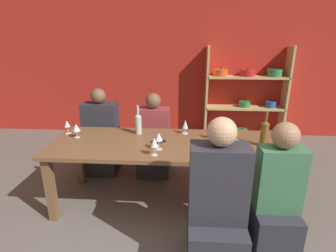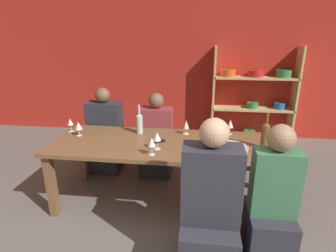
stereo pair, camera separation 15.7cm
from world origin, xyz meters
name	(u,v)px [view 2 (the right image)]	position (x,y,z in m)	size (l,w,h in m)	color
wall_back_red	(189,62)	(0.00, 3.83, 1.35)	(8.80, 0.06, 2.70)	red
shelf_unit	(254,102)	(1.16, 3.63, 0.69)	(1.42, 0.30, 1.65)	tan
dining_table	(167,150)	(-0.10, 1.48, 0.64)	(2.42, 0.89, 0.73)	brown
mixing_bowl	(231,150)	(0.52, 1.26, 0.77)	(0.32, 0.32, 0.08)	#B7BABC
wine_bottle_green	(265,135)	(0.87, 1.46, 0.87)	(0.08, 0.08, 0.36)	brown
wine_bottle_dark	(139,123)	(-0.45, 1.73, 0.85)	(0.07, 0.07, 0.33)	#B2C6C1
wine_glass_white_a	(70,123)	(-1.26, 1.67, 0.84)	(0.07, 0.07, 0.16)	white
wine_glass_empty_a	(152,142)	(-0.20, 1.16, 0.85)	(0.07, 0.07, 0.17)	white
wine_glass_empty_b	(213,129)	(0.37, 1.63, 0.84)	(0.07, 0.07, 0.16)	white
wine_glass_red_a	(186,125)	(0.08, 1.77, 0.83)	(0.07, 0.07, 0.16)	white
wine_glass_white_b	(230,124)	(0.57, 1.82, 0.85)	(0.07, 0.07, 0.17)	white
wine_glass_red_b	(157,137)	(-0.18, 1.30, 0.85)	(0.08, 0.08, 0.18)	white
wine_glass_red_c	(78,126)	(-1.10, 1.56, 0.84)	(0.08, 0.08, 0.16)	white
cell_phone	(158,141)	(-0.20, 1.49, 0.73)	(0.16, 0.14, 0.01)	black
person_near_a	(270,214)	(0.81, 0.78, 0.45)	(0.34, 0.43, 1.19)	#2D2D38
person_far_a	(106,140)	(-1.07, 2.25, 0.41)	(0.46, 0.57, 1.14)	#2D2D38
person_near_b	(209,218)	(0.33, 0.66, 0.46)	(0.43, 0.54, 1.25)	#2D2D38
person_far_b	(157,144)	(-0.34, 2.22, 0.39)	(0.42, 0.52, 1.10)	#2D2D38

